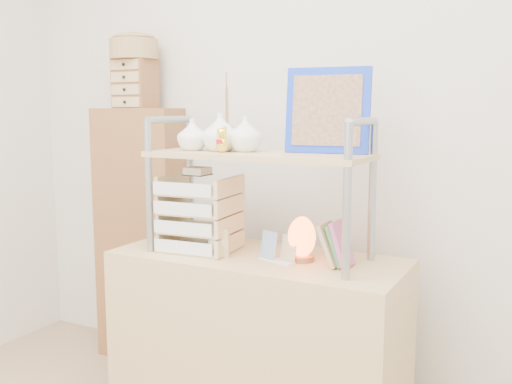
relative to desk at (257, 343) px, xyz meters
The scene contains 9 objects.
desk is the anchor object (origin of this frame).
cabinet 1.02m from the desk, 157.78° to the left, with size 0.45×0.24×1.35m, color brown.
hutch 0.82m from the desk, 156.14° to the left, with size 0.90×0.34×0.76m.
letter_tray 0.58m from the desk, behind, with size 0.31×0.30×0.35m.
salt_lamp 0.50m from the desk, ahead, with size 0.12×0.11×0.18m.
desk_clock 0.46m from the desk, 144.80° to the right, with size 0.09×0.06×0.12m.
postcard_stand 0.43m from the desk, 20.11° to the right, with size 0.17×0.09×0.12m.
drawer_chest 1.47m from the desk, 159.00° to the left, with size 0.20×0.16×0.25m.
woven_basket 1.60m from the desk, 158.88° to the left, with size 0.25×0.25×0.10m, color olive.
Camera 1 is at (1.07, -0.81, 1.34)m, focal length 40.00 mm.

